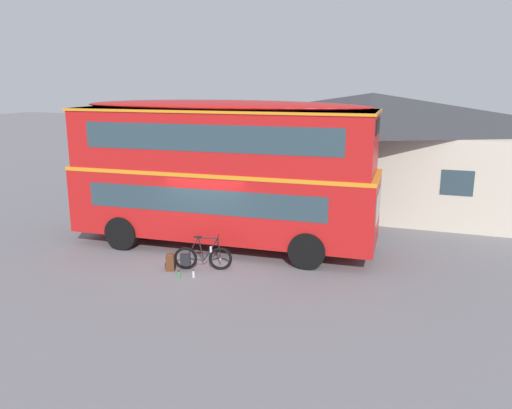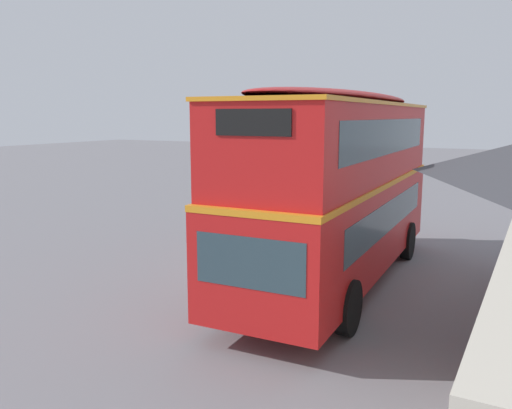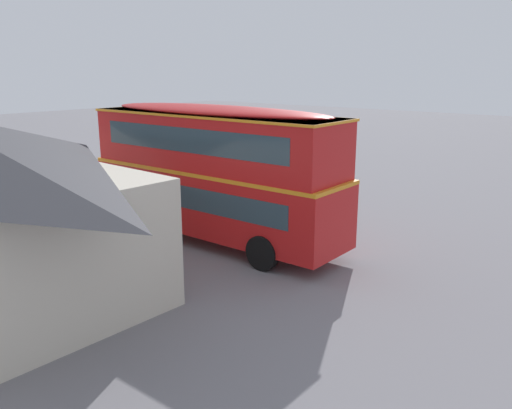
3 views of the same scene
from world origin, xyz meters
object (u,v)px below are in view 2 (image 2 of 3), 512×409
(backpack_on_ground, at_px, (263,254))
(water_bottle_clear_plastic, at_px, (239,266))
(water_bottle_green_metal, at_px, (240,262))
(touring_bicycle, at_px, (259,259))
(double_decker_bus, at_px, (339,180))

(backpack_on_ground, distance_m, water_bottle_clear_plastic, 0.94)
(water_bottle_green_metal, height_order, water_bottle_clear_plastic, water_bottle_green_metal)
(touring_bicycle, relative_size, water_bottle_green_metal, 7.62)
(backpack_on_ground, relative_size, water_bottle_clear_plastic, 2.37)
(double_decker_bus, distance_m, water_bottle_clear_plastic, 3.77)
(touring_bicycle, bearing_deg, double_decker_bus, 94.26)
(touring_bicycle, xyz_separation_m, backpack_on_ground, (-0.83, -0.29, -0.11))
(touring_bicycle, relative_size, water_bottle_clear_plastic, 7.68)
(double_decker_bus, xyz_separation_m, water_bottle_green_metal, (-0.16, -2.95, -2.54))
(double_decker_bus, relative_size, backpack_on_ground, 19.45)
(backpack_on_ground, xyz_separation_m, water_bottle_green_metal, (0.51, -0.49, -0.16))
(water_bottle_green_metal, relative_size, water_bottle_clear_plastic, 1.01)
(touring_bicycle, bearing_deg, water_bottle_clear_plastic, -86.46)
(double_decker_bus, bearing_deg, water_bottle_clear_plastic, -85.90)
(water_bottle_green_metal, bearing_deg, double_decker_bus, 86.84)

